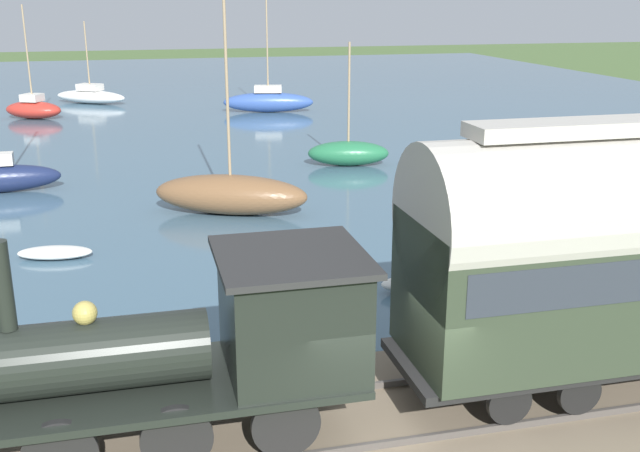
% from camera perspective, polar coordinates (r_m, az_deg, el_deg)
% --- Properties ---
extents(harbor_water, '(80.00, 80.00, 0.01)m').
position_cam_1_polar(harbor_water, '(53.73, -10.23, 9.16)').
color(harbor_water, '#426075').
rests_on(harbor_water, ground).
extents(rail_embankment, '(4.58, 56.00, 0.55)m').
position_cam_1_polar(rail_embankment, '(13.11, 3.65, -15.14)').
color(rail_embankment, '#756651').
rests_on(rail_embankment, ground).
extents(steam_locomotive, '(2.40, 6.44, 3.43)m').
position_cam_1_polar(steam_locomotive, '(11.70, -8.28, -8.37)').
color(steam_locomotive, black).
rests_on(steam_locomotive, rail_embankment).
extents(sailboat_brown, '(3.70, 5.59, 8.63)m').
position_cam_1_polar(sailboat_brown, '(25.83, -6.82, 2.45)').
color(sailboat_brown, brown).
rests_on(sailboat_brown, harbor_water).
extents(sailboat_red, '(3.19, 4.02, 6.72)m').
position_cam_1_polar(sailboat_red, '(49.50, -21.00, 8.35)').
color(sailboat_red, '#B72D23').
rests_on(sailboat_red, harbor_water).
extents(sailboat_blue, '(2.51, 5.95, 9.34)m').
position_cam_1_polar(sailboat_blue, '(49.00, -3.96, 9.49)').
color(sailboat_blue, '#335199').
rests_on(sailboat_blue, harbor_water).
extents(sailboat_green, '(2.18, 3.80, 5.34)m').
position_cam_1_polar(sailboat_green, '(33.21, 2.17, 5.59)').
color(sailboat_green, '#236B42').
rests_on(sailboat_green, harbor_water).
extents(sailboat_white, '(4.44, 5.49, 5.56)m').
position_cam_1_polar(sailboat_white, '(55.39, -17.08, 9.46)').
color(sailboat_white, white).
rests_on(sailboat_white, harbor_water).
extents(rowboat_off_pier, '(1.24, 2.23, 0.33)m').
position_cam_1_polar(rowboat_off_pier, '(22.74, -19.55, -1.92)').
color(rowboat_off_pier, silver).
rests_on(rowboat_off_pier, harbor_water).
extents(rowboat_near_shore, '(1.28, 2.65, 0.47)m').
position_cam_1_polar(rowboat_near_shore, '(19.17, 8.44, -4.36)').
color(rowboat_near_shore, silver).
rests_on(rowboat_near_shore, harbor_water).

